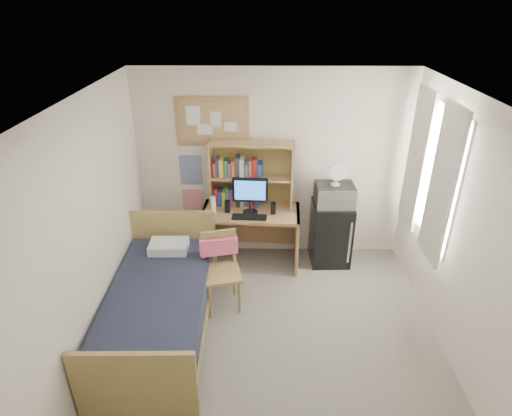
{
  "coord_description": "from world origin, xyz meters",
  "views": [
    {
      "loc": [
        -0.15,
        -3.26,
        3.41
      ],
      "look_at": [
        -0.21,
        1.2,
        1.13
      ],
      "focal_mm": 30.0,
      "sensor_mm": 36.0,
      "label": 1
    }
  ],
  "objects_px": {
    "desk_chair": "(222,273)",
    "speaker_right": "(273,208)",
    "speaker_left": "(227,207)",
    "monitor": "(250,196)",
    "mini_fridge": "(331,233)",
    "desk": "(251,237)",
    "bed": "(160,309)",
    "microwave": "(334,195)",
    "bulletin_board": "(212,121)",
    "desk_fan": "(336,175)"
  },
  "relations": [
    {
      "from": "bulletin_board",
      "to": "bed",
      "type": "distance_m",
      "value": 2.4
    },
    {
      "from": "bed",
      "to": "bulletin_board",
      "type": "bearing_deg",
      "value": 73.17
    },
    {
      "from": "speaker_right",
      "to": "speaker_left",
      "type": "bearing_deg",
      "value": -180.0
    },
    {
      "from": "mini_fridge",
      "to": "bed",
      "type": "distance_m",
      "value": 2.52
    },
    {
      "from": "desk_chair",
      "to": "bed",
      "type": "relative_size",
      "value": 0.45
    },
    {
      "from": "mini_fridge",
      "to": "microwave",
      "type": "xyz_separation_m",
      "value": [
        0.0,
        -0.02,
        0.58
      ]
    },
    {
      "from": "microwave",
      "to": "bed",
      "type": "bearing_deg",
      "value": -147.71
    },
    {
      "from": "desk",
      "to": "speaker_right",
      "type": "xyz_separation_m",
      "value": [
        0.3,
        -0.08,
        0.48
      ]
    },
    {
      "from": "microwave",
      "to": "monitor",
      "type": "bearing_deg",
      "value": -176.61
    },
    {
      "from": "desk_chair",
      "to": "speaker_left",
      "type": "bearing_deg",
      "value": 75.88
    },
    {
      "from": "desk_chair",
      "to": "microwave",
      "type": "bearing_deg",
      "value": 21.51
    },
    {
      "from": "desk_chair",
      "to": "monitor",
      "type": "bearing_deg",
      "value": 57.1
    },
    {
      "from": "monitor",
      "to": "speaker_right",
      "type": "bearing_deg",
      "value": 0.0
    },
    {
      "from": "bulletin_board",
      "to": "desk",
      "type": "relative_size",
      "value": 0.73
    },
    {
      "from": "bulletin_board",
      "to": "speaker_right",
      "type": "distance_m",
      "value": 1.36
    },
    {
      "from": "monitor",
      "to": "microwave",
      "type": "bearing_deg",
      "value": 8.78
    },
    {
      "from": "speaker_right",
      "to": "microwave",
      "type": "height_order",
      "value": "microwave"
    },
    {
      "from": "speaker_right",
      "to": "desk_fan",
      "type": "xyz_separation_m",
      "value": [
        0.8,
        0.12,
        0.43
      ]
    },
    {
      "from": "bulletin_board",
      "to": "bed",
      "type": "xyz_separation_m",
      "value": [
        -0.48,
        -1.69,
        -1.63
      ]
    },
    {
      "from": "mini_fridge",
      "to": "monitor",
      "type": "distance_m",
      "value": 1.26
    },
    {
      "from": "bed",
      "to": "desk_chair",
      "type": "bearing_deg",
      "value": 32.1
    },
    {
      "from": "desk",
      "to": "desk_chair",
      "type": "distance_m",
      "value": 0.99
    },
    {
      "from": "desk",
      "to": "speaker_left",
      "type": "bearing_deg",
      "value": -168.69
    },
    {
      "from": "speaker_right",
      "to": "microwave",
      "type": "bearing_deg",
      "value": 12.03
    },
    {
      "from": "microwave",
      "to": "desk",
      "type": "bearing_deg",
      "value": -179.71
    },
    {
      "from": "desk_chair",
      "to": "speaker_left",
      "type": "xyz_separation_m",
      "value": [
        0.01,
        0.89,
        0.42
      ]
    },
    {
      "from": "desk_chair",
      "to": "speaker_left",
      "type": "height_order",
      "value": "speaker_left"
    },
    {
      "from": "mini_fridge",
      "to": "desk_fan",
      "type": "relative_size",
      "value": 3.0
    },
    {
      "from": "monitor",
      "to": "speaker_right",
      "type": "height_order",
      "value": "monitor"
    },
    {
      "from": "bulletin_board",
      "to": "speaker_right",
      "type": "height_order",
      "value": "bulletin_board"
    },
    {
      "from": "bed",
      "to": "desk",
      "type": "bearing_deg",
      "value": 53.49
    },
    {
      "from": "bulletin_board",
      "to": "bed",
      "type": "height_order",
      "value": "bulletin_board"
    },
    {
      "from": "desk_chair",
      "to": "microwave",
      "type": "distance_m",
      "value": 1.81
    },
    {
      "from": "bulletin_board",
      "to": "microwave",
      "type": "xyz_separation_m",
      "value": [
        1.59,
        -0.28,
        -0.9
      ]
    },
    {
      "from": "monitor",
      "to": "microwave",
      "type": "xyz_separation_m",
      "value": [
        1.1,
        0.1,
        -0.03
      ]
    },
    {
      "from": "speaker_left",
      "to": "microwave",
      "type": "bearing_deg",
      "value": 6.91
    },
    {
      "from": "desk",
      "to": "desk_chair",
      "type": "relative_size",
      "value": 1.37
    },
    {
      "from": "speaker_right",
      "to": "desk_fan",
      "type": "distance_m",
      "value": 0.91
    },
    {
      "from": "speaker_left",
      "to": "bed",
      "type": "bearing_deg",
      "value": -113.38
    },
    {
      "from": "mini_fridge",
      "to": "speaker_left",
      "type": "xyz_separation_m",
      "value": [
        -1.4,
        -0.11,
        0.45
      ]
    },
    {
      "from": "speaker_right",
      "to": "desk_chair",
      "type": "bearing_deg",
      "value": -122.07
    },
    {
      "from": "desk_chair",
      "to": "speaker_right",
      "type": "bearing_deg",
      "value": 41.26
    },
    {
      "from": "monitor",
      "to": "desk",
      "type": "bearing_deg",
      "value": 90.0
    },
    {
      "from": "desk_fan",
      "to": "bulletin_board",
      "type": "bearing_deg",
      "value": 167.88
    },
    {
      "from": "bulletin_board",
      "to": "desk",
      "type": "xyz_separation_m",
      "value": [
        0.49,
        -0.33,
        -1.52
      ]
    },
    {
      "from": "bulletin_board",
      "to": "speaker_left",
      "type": "relative_size",
      "value": 5.82
    },
    {
      "from": "desk_chair",
      "to": "speaker_right",
      "type": "relative_size",
      "value": 5.97
    },
    {
      "from": "bulletin_board",
      "to": "monitor",
      "type": "distance_m",
      "value": 1.07
    },
    {
      "from": "bed",
      "to": "monitor",
      "type": "bearing_deg",
      "value": 52.36
    },
    {
      "from": "speaker_right",
      "to": "desk_fan",
      "type": "bearing_deg",
      "value": 12.03
    }
  ]
}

